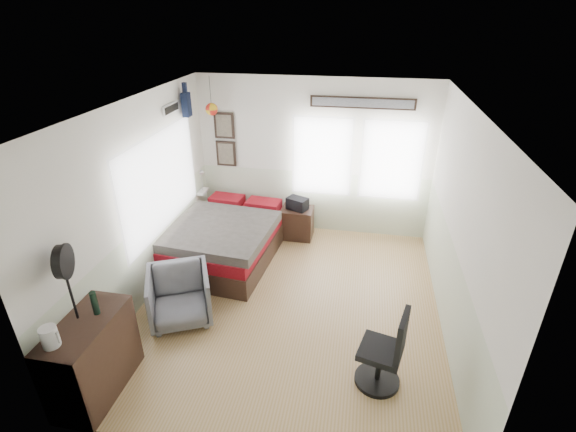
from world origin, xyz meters
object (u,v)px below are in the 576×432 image
(bed, at_px, (227,239))
(task_chair, at_px, (385,356))
(armchair, at_px, (180,296))
(nightstand, at_px, (297,223))
(dresser, at_px, (93,357))

(bed, xyz_separation_m, task_chair, (2.45, -2.17, 0.07))
(armchair, relative_size, nightstand, 1.43)
(bed, distance_m, task_chair, 3.27)
(bed, bearing_deg, armchair, -88.99)
(task_chair, bearing_deg, nightstand, 129.71)
(dresser, bearing_deg, nightstand, 67.33)
(bed, relative_size, armchair, 2.85)
(armchair, height_order, task_chair, task_chair)
(armchair, relative_size, task_chair, 0.80)
(armchair, bearing_deg, dresser, -133.10)
(dresser, xyz_separation_m, task_chair, (2.97, 0.62, -0.05))
(task_chair, bearing_deg, bed, 152.78)
(bed, relative_size, task_chair, 2.28)
(bed, bearing_deg, dresser, -95.18)
(bed, bearing_deg, task_chair, -36.14)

